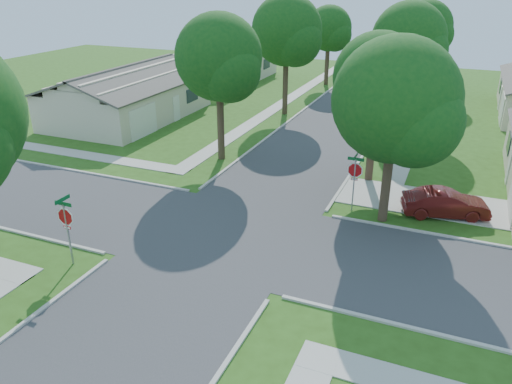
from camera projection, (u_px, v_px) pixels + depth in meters
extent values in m
plane|color=#2B4F15|center=(227.00, 234.00, 22.73)|extent=(100.00, 100.00, 0.00)
cube|color=#333335|center=(227.00, 234.00, 22.73)|extent=(7.00, 100.00, 0.02)
cube|color=#9E9B91|center=(424.00, 112.00, 42.52)|extent=(1.20, 40.00, 0.04)
cube|color=#9E9B91|center=(289.00, 99.00, 46.83)|extent=(1.20, 40.00, 0.04)
cube|color=#9E9B91|center=(423.00, 201.00, 25.93)|extent=(8.80, 3.60, 0.05)
cube|color=gray|center=(68.00, 235.00, 19.88)|extent=(0.06, 0.06, 2.70)
cylinder|color=white|center=(65.00, 217.00, 19.56)|extent=(1.05, 0.02, 1.05)
cylinder|color=#AE0C0F|center=(65.00, 217.00, 19.56)|extent=(0.90, 0.03, 0.90)
cube|color=#AE0C0F|center=(67.00, 228.00, 19.75)|extent=(0.34, 0.03, 0.12)
cube|color=white|center=(67.00, 228.00, 19.75)|extent=(0.30, 0.03, 0.08)
cube|color=#0C5426|center=(63.00, 204.00, 19.33)|extent=(0.80, 0.02, 0.16)
cube|color=#0C5426|center=(62.00, 200.00, 19.26)|extent=(0.02, 0.80, 0.16)
cube|color=gray|center=(354.00, 185.00, 24.50)|extent=(0.06, 0.06, 2.70)
cylinder|color=white|center=(355.00, 170.00, 24.18)|extent=(1.05, 0.02, 1.05)
cylinder|color=#AE0C0F|center=(355.00, 170.00, 24.18)|extent=(0.90, 0.03, 0.90)
cube|color=#AE0C0F|center=(354.00, 179.00, 24.37)|extent=(0.34, 0.03, 0.12)
cube|color=white|center=(354.00, 179.00, 24.37)|extent=(0.30, 0.03, 0.08)
cube|color=#0C5426|center=(356.00, 159.00, 23.95)|extent=(0.80, 0.02, 0.16)
cube|color=#0C5426|center=(356.00, 156.00, 23.87)|extent=(0.02, 0.80, 0.16)
cylinder|color=#38281C|center=(371.00, 147.00, 27.88)|extent=(0.44, 0.44, 3.95)
sphere|color=#114514|center=(378.00, 77.00, 26.30)|extent=(4.80, 4.80, 4.80)
sphere|color=#114514|center=(392.00, 92.00, 25.84)|extent=(3.46, 3.46, 3.46)
sphere|color=#114514|center=(366.00, 83.00, 27.25)|extent=(3.26, 3.26, 3.26)
cylinder|color=#38281C|center=(402.00, 98.00, 37.94)|extent=(0.44, 0.44, 4.30)
sphere|color=#114514|center=(409.00, 39.00, 36.17)|extent=(5.40, 5.40, 5.40)
sphere|color=#114514|center=(420.00, 50.00, 35.66)|extent=(3.89, 3.89, 3.89)
sphere|color=#114514|center=(398.00, 45.00, 37.25)|extent=(3.67, 3.67, 3.67)
cylinder|color=#38281C|center=(420.00, 71.00, 48.93)|extent=(0.44, 0.44, 4.20)
sphere|color=#114514|center=(426.00, 27.00, 47.26)|extent=(5.00, 5.00, 5.00)
sphere|color=#114514|center=(434.00, 35.00, 46.79)|extent=(3.60, 3.60, 3.60)
sphere|color=#114514|center=(418.00, 31.00, 48.26)|extent=(3.40, 3.40, 3.40)
cylinder|color=#38281C|center=(221.00, 126.00, 31.13)|extent=(0.44, 0.44, 4.25)
sphere|color=#114514|center=(219.00, 57.00, 29.42)|extent=(5.20, 5.20, 5.20)
sphere|color=#114514|center=(229.00, 71.00, 28.92)|extent=(3.74, 3.74, 3.74)
sphere|color=#114514|center=(212.00, 63.00, 30.45)|extent=(3.54, 3.54, 3.54)
cylinder|color=#38281C|center=(285.00, 87.00, 41.22)|extent=(0.44, 0.44, 4.44)
sphere|color=#114514|center=(287.00, 30.00, 39.39)|extent=(5.60, 5.60, 5.60)
sphere|color=#114514|center=(296.00, 41.00, 38.86)|extent=(4.03, 4.03, 4.03)
sphere|color=#114514|center=(280.00, 36.00, 40.51)|extent=(3.81, 3.81, 3.81)
cylinder|color=#38281C|center=(327.00, 66.00, 52.31)|extent=(0.44, 0.44, 3.90)
sphere|color=#114514|center=(329.00, 28.00, 50.78)|extent=(4.60, 4.60, 4.60)
sphere|color=#114514|center=(335.00, 35.00, 50.34)|extent=(3.31, 3.31, 3.31)
sphere|color=#114514|center=(324.00, 32.00, 51.69)|extent=(3.13, 3.13, 3.13)
cylinder|color=#38281C|center=(386.00, 186.00, 23.34)|extent=(0.44, 0.44, 3.54)
sphere|color=#114514|center=(396.00, 100.00, 21.69)|extent=(5.60, 5.60, 5.60)
sphere|color=#114514|center=(416.00, 121.00, 21.16)|extent=(4.03, 4.03, 4.03)
sphere|color=#114514|center=(378.00, 107.00, 22.81)|extent=(3.81, 3.81, 3.81)
cube|color=silver|center=(509.00, 166.00, 27.94)|extent=(0.06, 0.90, 2.00)
cube|color=#1E2633|center=(509.00, 143.00, 29.91)|extent=(0.06, 1.80, 1.10)
cube|color=silver|center=(502.00, 109.00, 39.25)|extent=(0.06, 3.20, 2.20)
cube|color=silver|center=(500.00, 98.00, 43.14)|extent=(0.06, 0.90, 2.00)
cube|color=#1E2633|center=(500.00, 86.00, 45.11)|extent=(0.06, 1.80, 1.10)
cube|color=beige|center=(129.00, 101.00, 40.48)|extent=(8.00, 13.00, 2.80)
cube|color=#4C4741|center=(148.00, 77.00, 38.94)|extent=(4.42, 13.60, 1.56)
cube|color=#4C4741|center=(106.00, 73.00, 40.36)|extent=(4.42, 13.60, 1.56)
cube|color=silver|center=(144.00, 122.00, 35.88)|extent=(0.06, 3.20, 2.20)
cube|color=silver|center=(177.00, 108.00, 39.77)|extent=(0.06, 0.90, 2.00)
cube|color=#1E2633|center=(192.00, 95.00, 41.74)|extent=(0.06, 1.80, 1.10)
cube|color=beige|center=(222.00, 67.00, 54.83)|extent=(8.00, 13.00, 2.80)
cube|color=#4C4741|center=(238.00, 49.00, 53.30)|extent=(4.42, 13.60, 1.56)
cube|color=#4C4741|center=(205.00, 47.00, 54.71)|extent=(4.42, 13.60, 1.56)
cube|color=silver|center=(241.00, 79.00, 50.24)|extent=(0.06, 3.20, 2.20)
cube|color=silver|center=(258.00, 72.00, 54.12)|extent=(0.06, 0.90, 2.00)
cube|color=#1E2633|center=(267.00, 63.00, 56.09)|extent=(0.06, 1.80, 1.10)
imported|color=#4F1110|center=(445.00, 203.00, 24.19)|extent=(4.28, 2.45, 1.33)
imported|color=black|center=(368.00, 97.00, 44.46)|extent=(2.02, 4.51, 1.51)
imported|color=black|center=(364.00, 76.00, 53.86)|extent=(2.26, 5.06, 1.44)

